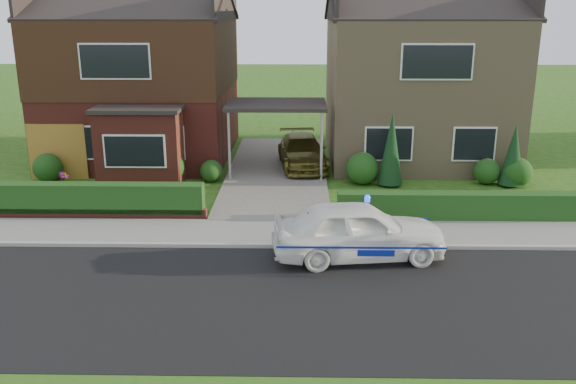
{
  "coord_description": "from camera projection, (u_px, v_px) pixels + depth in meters",
  "views": [
    {
      "loc": [
        0.88,
        -12.32,
        6.23
      ],
      "look_at": [
        0.58,
        3.5,
        1.46
      ],
      "focal_mm": 38.0,
      "sensor_mm": 36.0,
      "label": 1
    }
  ],
  "objects": [
    {
      "name": "shrub_right_near",
      "position": [
        362.0,
        168.0,
        22.37
      ],
      "size": [
        1.2,
        1.2,
        1.2
      ],
      "primitive_type": "sphere",
      "color": "#123914",
      "rests_on": "ground"
    },
    {
      "name": "police_car",
      "position": [
        358.0,
        231.0,
        15.64
      ],
      "size": [
        4.07,
        4.61,
        1.67
      ],
      "rotation": [
        0.0,
        0.0,
        1.7
      ],
      "color": "white",
      "rests_on": "ground"
    },
    {
      "name": "garage_door",
      "position": [
        58.0,
        152.0,
        22.98
      ],
      "size": [
        2.2,
        0.1,
        2.1
      ],
      "primitive_type": "cube",
      "color": "brown",
      "rests_on": "ground"
    },
    {
      "name": "shrub_right_mid",
      "position": [
        487.0,
        171.0,
        22.42
      ],
      "size": [
        0.96,
        0.96,
        0.96
      ],
      "primitive_type": "sphere",
      "color": "#123914",
      "rests_on": "ground"
    },
    {
      "name": "shrub_left_near",
      "position": [
        211.0,
        171.0,
        22.71
      ],
      "size": [
        0.84,
        0.84,
        0.84
      ],
      "primitive_type": "sphere",
      "color": "#123914",
      "rests_on": "ground"
    },
    {
      "name": "driveway_car",
      "position": [
        302.0,
        151.0,
        24.4
      ],
      "size": [
        2.2,
        4.43,
        1.24
      ],
      "primitive_type": "imported",
      "rotation": [
        0.0,
        0.0,
        0.11
      ],
      "color": "brown",
      "rests_on": "driveway"
    },
    {
      "name": "shrub_left_far",
      "position": [
        48.0,
        168.0,
        22.69
      ],
      "size": [
        1.08,
        1.08,
        1.08
      ],
      "primitive_type": "sphere",
      "color": "#123914",
      "rests_on": "ground"
    },
    {
      "name": "hedge_right",
      "position": [
        459.0,
        221.0,
        18.62
      ],
      "size": [
        7.5,
        0.55,
        0.8
      ],
      "primitive_type": "cube",
      "color": "#123914",
      "rests_on": "ground"
    },
    {
      "name": "potted_plant_b",
      "position": [
        175.0,
        203.0,
        19.31
      ],
      "size": [
        0.47,
        0.47,
        0.66
      ],
      "primitive_type": "imported",
      "rotation": [
        0.0,
        0.0,
        0.78
      ],
      "color": "gray",
      "rests_on": "ground"
    },
    {
      "name": "conifer_b",
      "position": [
        513.0,
        157.0,
        21.94
      ],
      "size": [
        0.9,
        0.9,
        2.2
      ],
      "primitive_type": "cone",
      "color": "black",
      "rests_on": "ground"
    },
    {
      "name": "kerb",
      "position": [
        266.0,
        246.0,
        16.51
      ],
      "size": [
        60.0,
        0.16,
        0.12
      ],
      "primitive_type": "cube",
      "color": "#9E9993",
      "rests_on": "ground"
    },
    {
      "name": "hedge_left",
      "position": [
        84.0,
        218.0,
        18.92
      ],
      "size": [
        7.5,
        0.55,
        0.9
      ],
      "primitive_type": "cube",
      "color": "#123914",
      "rests_on": "ground"
    },
    {
      "name": "house_left",
      "position": [
        143.0,
        68.0,
        25.91
      ],
      "size": [
        7.5,
        9.53,
        7.25
      ],
      "color": "maroon",
      "rests_on": "ground"
    },
    {
      "name": "ground",
      "position": [
        259.0,
        299.0,
        13.6
      ],
      "size": [
        120.0,
        120.0,
        0.0
      ],
      "primitive_type": "plane",
      "color": "#234A13",
      "rests_on": "ground"
    },
    {
      "name": "driveway",
      "position": [
        277.0,
        171.0,
        24.12
      ],
      "size": [
        3.8,
        12.0,
        0.12
      ],
      "primitive_type": "cube",
      "color": "#666059",
      "rests_on": "ground"
    },
    {
      "name": "sidewalk",
      "position": [
        268.0,
        233.0,
        17.51
      ],
      "size": [
        60.0,
        2.0,
        0.1
      ],
      "primitive_type": "cube",
      "color": "slate",
      "rests_on": "ground"
    },
    {
      "name": "conifer_a",
      "position": [
        391.0,
        151.0,
        21.96
      ],
      "size": [
        0.9,
        0.9,
        2.6
      ],
      "primitive_type": "cone",
      "color": "black",
      "rests_on": "ground"
    },
    {
      "name": "road",
      "position": [
        259.0,
        299.0,
        13.6
      ],
      "size": [
        60.0,
        6.0,
        0.02
      ],
      "primitive_type": "cube",
      "color": "black",
      "rests_on": "ground"
    },
    {
      "name": "shrub_right_far",
      "position": [
        517.0,
        172.0,
        22.1
      ],
      "size": [
        1.08,
        1.08,
        1.08
      ],
      "primitive_type": "sphere",
      "color": "#123914",
      "rests_on": "ground"
    },
    {
      "name": "potted_plant_c",
      "position": [
        64.0,
        183.0,
        21.41
      ],
      "size": [
        0.51,
        0.51,
        0.73
      ],
      "primitive_type": "imported",
      "rotation": [
        0.0,
        0.0,
        1.27
      ],
      "color": "gray",
      "rests_on": "ground"
    },
    {
      "name": "potted_plant_a",
      "position": [
        156.0,
        201.0,
        19.35
      ],
      "size": [
        0.4,
        0.29,
        0.71
      ],
      "primitive_type": "imported",
      "rotation": [
        0.0,
        0.0,
        0.1
      ],
      "color": "gray",
      "rests_on": "ground"
    },
    {
      "name": "carport_link",
      "position": [
        276.0,
        106.0,
        23.32
      ],
      "size": [
        3.8,
        3.0,
        2.77
      ],
      "color": "black",
      "rests_on": "ground"
    },
    {
      "name": "house_right",
      "position": [
        415.0,
        72.0,
        25.84
      ],
      "size": [
        7.5,
        8.06,
        7.25
      ],
      "color": "#9C815F",
      "rests_on": "ground"
    },
    {
      "name": "shrub_left_mid",
      "position": [
        167.0,
        167.0,
        22.39
      ],
      "size": [
        1.32,
        1.32,
        1.32
      ],
      "primitive_type": "sphere",
      "color": "#123914",
      "rests_on": "ground"
    },
    {
      "name": "dwarf_wall",
      "position": [
        82.0,
        214.0,
        18.73
      ],
      "size": [
        7.7,
        0.25,
        0.36
      ],
      "primitive_type": "cube",
      "color": "maroon",
      "rests_on": "ground"
    }
  ]
}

